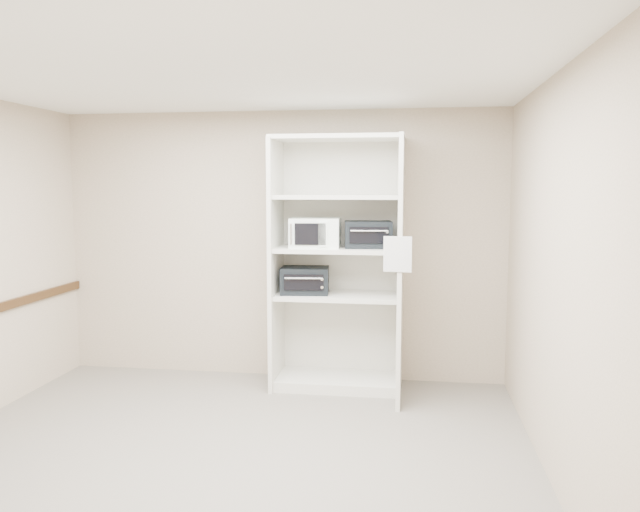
# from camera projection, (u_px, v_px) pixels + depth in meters

# --- Properties ---
(floor) EXTENTS (4.50, 4.00, 0.01)m
(floor) POSITION_uv_depth(u_px,v_px,m) (225.00, 456.00, 4.52)
(floor) COLOR #686359
(floor) RESTS_ON ground
(ceiling) EXTENTS (4.50, 4.00, 0.01)m
(ceiling) POSITION_uv_depth(u_px,v_px,m) (218.00, 75.00, 4.22)
(ceiling) COLOR white
(wall_back) EXTENTS (4.50, 0.02, 2.70)m
(wall_back) POSITION_uv_depth(u_px,v_px,m) (281.00, 246.00, 6.34)
(wall_back) COLOR #BCA995
(wall_back) RESTS_ON ground
(wall_front) EXTENTS (4.50, 0.02, 2.70)m
(wall_front) POSITION_uv_depth(u_px,v_px,m) (66.00, 342.00, 2.40)
(wall_front) COLOR #BCA995
(wall_front) RESTS_ON ground
(wall_right) EXTENTS (0.02, 4.00, 2.70)m
(wall_right) POSITION_uv_depth(u_px,v_px,m) (556.00, 279.00, 4.05)
(wall_right) COLOR #BCA995
(wall_right) RESTS_ON ground
(shelving_unit) EXTENTS (1.24, 0.92, 2.42)m
(shelving_unit) POSITION_uv_depth(u_px,v_px,m) (342.00, 272.00, 5.97)
(shelving_unit) COLOR beige
(shelving_unit) RESTS_ON floor
(microwave) EXTENTS (0.49, 0.38, 0.28)m
(microwave) POSITION_uv_depth(u_px,v_px,m) (315.00, 233.00, 5.93)
(microwave) COLOR white
(microwave) RESTS_ON shelving_unit
(toaster_oven_upper) EXTENTS (0.47, 0.38, 0.25)m
(toaster_oven_upper) POSITION_uv_depth(u_px,v_px,m) (368.00, 234.00, 5.91)
(toaster_oven_upper) COLOR black
(toaster_oven_upper) RESTS_ON shelving_unit
(toaster_oven_lower) EXTENTS (0.49, 0.39, 0.25)m
(toaster_oven_lower) POSITION_uv_depth(u_px,v_px,m) (305.00, 280.00, 6.02)
(toaster_oven_lower) COLOR black
(toaster_oven_lower) RESTS_ON shelving_unit
(paper_sign) EXTENTS (0.23, 0.03, 0.30)m
(paper_sign) POSITION_uv_depth(u_px,v_px,m) (398.00, 254.00, 5.25)
(paper_sign) COLOR white
(paper_sign) RESTS_ON shelving_unit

